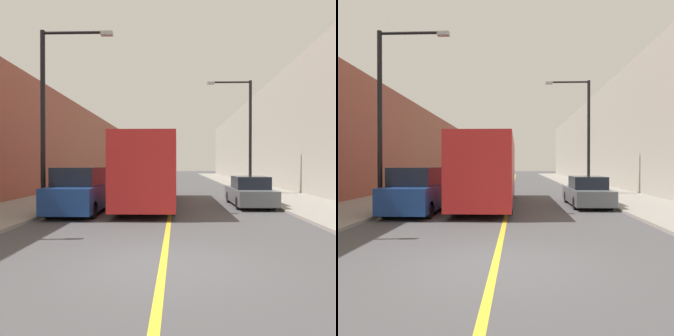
# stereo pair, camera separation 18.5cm
# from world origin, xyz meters

# --- Properties ---
(ground_plane) EXTENTS (200.00, 200.00, 0.00)m
(ground_plane) POSITION_xyz_m (0.00, 0.00, 0.00)
(ground_plane) COLOR #474749
(sidewalk_left) EXTENTS (3.89, 72.00, 0.12)m
(sidewalk_left) POSITION_xyz_m (-6.95, 30.00, 0.06)
(sidewalk_left) COLOR gray
(sidewalk_left) RESTS_ON ground
(sidewalk_right) EXTENTS (3.89, 72.00, 0.12)m
(sidewalk_right) POSITION_xyz_m (6.95, 30.00, 0.06)
(sidewalk_right) COLOR gray
(sidewalk_right) RESTS_ON ground
(building_row_left) EXTENTS (4.00, 72.00, 7.73)m
(building_row_left) POSITION_xyz_m (-10.89, 30.00, 3.86)
(building_row_left) COLOR brown
(building_row_left) RESTS_ON ground
(building_row_right) EXTENTS (4.00, 72.00, 9.80)m
(building_row_right) POSITION_xyz_m (10.89, 30.00, 4.90)
(building_row_right) COLOR gray
(building_row_right) RESTS_ON ground
(road_center_line) EXTENTS (0.16, 72.00, 0.01)m
(road_center_line) POSITION_xyz_m (0.00, 30.00, 0.00)
(road_center_line) COLOR gold
(road_center_line) RESTS_ON ground
(bus) EXTENTS (2.54, 10.30, 3.38)m
(bus) POSITION_xyz_m (-1.01, 10.04, 1.80)
(bus) COLOR #AD1E1E
(bus) RESTS_ON ground
(parked_suv_left) EXTENTS (1.93, 4.75, 1.97)m
(parked_suv_left) POSITION_xyz_m (-3.82, 7.14, 0.91)
(parked_suv_left) COLOR navy
(parked_suv_left) RESTS_ON ground
(car_right_near) EXTENTS (1.80, 4.54, 1.50)m
(car_right_near) POSITION_xyz_m (3.95, 9.78, 0.68)
(car_right_near) COLOR #51565B
(car_right_near) RESTS_ON ground
(street_lamp_left) EXTENTS (3.04, 0.24, 7.55)m
(street_lamp_left) POSITION_xyz_m (-5.02, 6.71, 4.48)
(street_lamp_left) COLOR black
(street_lamp_left) RESTS_ON sidewalk_left
(street_lamp_right) EXTENTS (3.04, 0.24, 7.69)m
(street_lamp_right) POSITION_xyz_m (5.02, 15.67, 4.56)
(street_lamp_right) COLOR black
(street_lamp_right) RESTS_ON sidewalk_right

